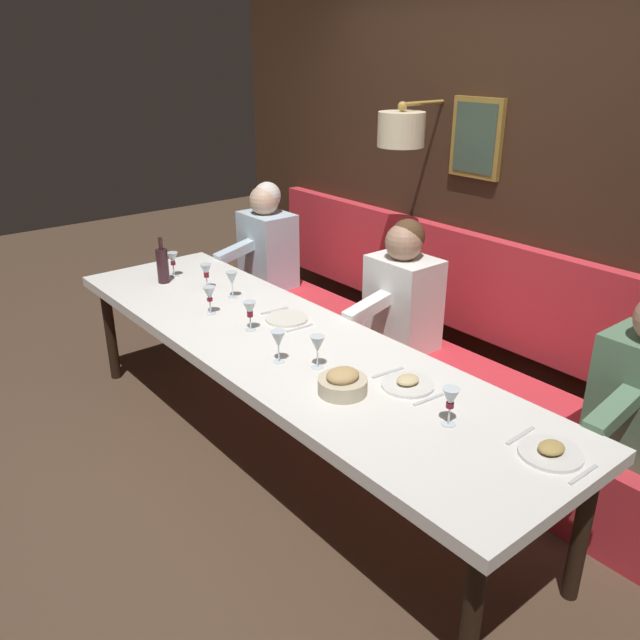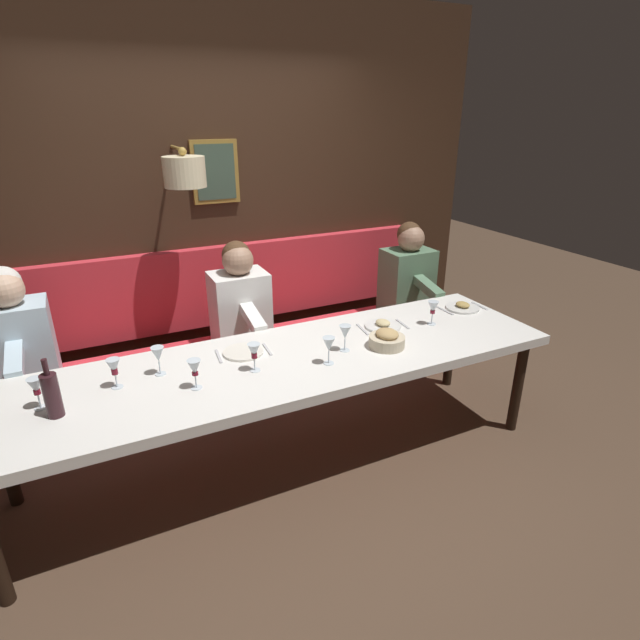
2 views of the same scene
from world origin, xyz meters
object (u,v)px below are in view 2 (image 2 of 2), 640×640
object	(u,v)px
bread_bowl	(387,339)
wine_glass_2	(433,308)
diner_middle	(16,335)
wine_bottle	(52,394)
wine_glass_1	(114,368)
wine_glass_6	(254,352)
wine_glass_4	(345,333)
wine_glass_5	(195,369)
diner_nearest	(408,273)
dining_table	(287,367)
wine_glass_7	(329,345)
diner_near	(239,299)
wine_glass_3	(36,387)
wine_glass_0	(158,355)

from	to	relation	value
bread_bowl	wine_glass_2	bearing A→B (deg)	-70.82
diner_middle	wine_bottle	xyz separation A→B (m)	(-0.95, -0.21, 0.04)
wine_glass_1	wine_glass_2	distance (m)	2.00
wine_glass_6	wine_glass_4	bearing A→B (deg)	-89.70
wine_glass_5	wine_glass_6	distance (m)	0.34
wine_glass_4	diner_nearest	bearing A→B (deg)	-49.98
dining_table	wine_glass_7	size ratio (longest dim) A/B	20.12
diner_middle	wine_glass_6	size ratio (longest dim) A/B	4.82
wine_glass_6	bread_bowl	bearing A→B (deg)	-94.32
wine_glass_4	bread_bowl	distance (m)	0.27
diner_near	wine_glass_5	xyz separation A→B (m)	(-0.99, 0.55, 0.04)
wine_glass_2	bread_bowl	size ratio (longest dim) A/B	0.75
wine_glass_2	wine_glass_4	xyz separation A→B (m)	(-0.10, 0.72, 0.00)
diner_near	bread_bowl	world-z (taller)	diner_near
bread_bowl	diner_near	bearing A→B (deg)	31.41
wine_glass_7	wine_glass_4	bearing A→B (deg)	-56.55
diner_near	wine_bottle	xyz separation A→B (m)	(-0.95, 1.21, 0.04)
wine_glass_2	wine_glass_5	world-z (taller)	same
wine_glass_7	dining_table	bearing A→B (deg)	48.92
diner_nearest	bread_bowl	size ratio (longest dim) A/B	3.60
wine_glass_1	diner_nearest	bearing A→B (deg)	-71.56
wine_glass_3	wine_glass_7	world-z (taller)	same
wine_glass_1	wine_glass_5	distance (m)	0.42
diner_near	wine_glass_5	world-z (taller)	diner_near
wine_glass_7	diner_nearest	bearing A→B (deg)	-50.75
wine_bottle	bread_bowl	distance (m)	1.83
diner_middle	bread_bowl	size ratio (longest dim) A/B	3.60
diner_middle	wine_glass_5	distance (m)	1.32
wine_glass_1	wine_glass_6	size ratio (longest dim) A/B	1.00
wine_glass_3	diner_nearest	bearing A→B (deg)	-72.90
diner_nearest	wine_glass_1	xyz separation A→B (m)	(-0.80, 2.40, 0.04)
wine_glass_5	wine_glass_7	world-z (taller)	same
diner_near	wine_glass_1	world-z (taller)	diner_near
diner_near	wine_glass_0	distance (m)	1.03
diner_nearest	wine_glass_3	bearing A→B (deg)	107.10
diner_middle	bread_bowl	distance (m)	2.27
wine_glass_0	wine_glass_2	world-z (taller)	same
wine_bottle	dining_table	bearing A→B (deg)	-86.59
wine_glass_3	wine_glass_4	xyz separation A→B (m)	(-0.09, -1.64, 0.00)
wine_glass_1	wine_glass_7	world-z (taller)	same
wine_glass_2	wine_glass_3	bearing A→B (deg)	90.11
wine_glass_0	wine_bottle	bearing A→B (deg)	111.20
wine_glass_6	bread_bowl	xyz separation A→B (m)	(-0.06, -0.83, -0.07)
wine_glass_3	dining_table	bearing A→B (deg)	-91.53
wine_glass_1	wine_bottle	size ratio (longest dim) A/B	0.55
wine_glass_3	wine_bottle	bearing A→B (deg)	-147.21
wine_glass_1	bread_bowl	size ratio (longest dim) A/B	0.75
wine_glass_0	wine_glass_5	bearing A→B (deg)	-149.02
wine_glass_2	wine_glass_5	bearing A→B (deg)	95.21
diner_near	wine_glass_4	size ratio (longest dim) A/B	4.82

